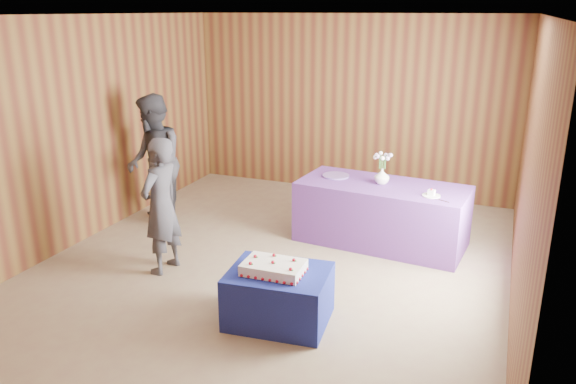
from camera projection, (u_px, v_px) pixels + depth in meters
The scene contains 13 objects.
ground at pixel (274, 265), 6.34m from camera, with size 6.00×6.00×0.00m, color gray.
room_shell at pixel (272, 106), 5.78m from camera, with size 5.04×6.04×2.72m.
cake_table at pixel (279, 296), 5.13m from camera, with size 0.90×0.70×0.50m, color navy.
serving_table at pixel (381, 214), 6.84m from camera, with size 2.00×0.90×0.75m, color #5A2E80.
sheet_cake at pixel (274, 267), 5.02m from camera, with size 0.58×0.40×0.13m.
vase at pixel (382, 176), 6.73m from camera, with size 0.18×0.18×0.19m, color white.
flower_spray at pixel (383, 157), 6.65m from camera, with size 0.23×0.23×0.18m.
platter at pixel (336, 176), 7.05m from camera, with size 0.34×0.34×0.02m, color #7152A5.
plate at pixel (431, 196), 6.31m from camera, with size 0.20×0.20×0.01m, color silver.
cake_slice at pixel (431, 192), 6.29m from camera, with size 0.08×0.08×0.09m.
knife at pixel (439, 200), 6.18m from camera, with size 0.26×0.02×0.00m, color silver.
guest_left at pixel (161, 206), 6.00m from camera, with size 0.55×0.36×1.49m, color #3A3A44.
guest_right at pixel (154, 163), 7.21m from camera, with size 0.85×0.66×1.75m, color #32333C.
Camera 1 is at (2.29, -5.30, 2.75)m, focal length 35.00 mm.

